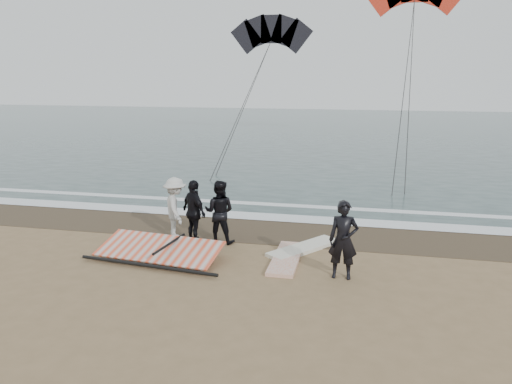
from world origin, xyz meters
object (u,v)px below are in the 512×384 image
(man_main, at_px, (343,240))
(sail_rig, at_px, (159,250))
(board_cream, at_px, (304,248))
(board_white, at_px, (286,258))

(man_main, relative_size, sail_rig, 0.50)
(man_main, height_order, sail_rig, man_main)
(man_main, distance_m, sail_rig, 5.01)
(man_main, bearing_deg, board_cream, 123.37)
(board_white, distance_m, sail_rig, 3.47)
(board_white, height_order, sail_rig, sail_rig)
(board_cream, bearing_deg, board_white, -75.56)
(board_white, relative_size, sail_rig, 0.63)
(board_white, height_order, board_cream, board_cream)
(board_white, xyz_separation_m, sail_rig, (-3.43, -0.51, 0.14))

